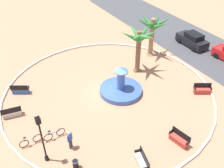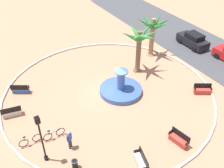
{
  "view_description": "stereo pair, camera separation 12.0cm",
  "coord_description": "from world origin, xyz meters",
  "views": [
    {
      "loc": [
        16.48,
        -9.39,
        15.0
      ],
      "look_at": [
        0.15,
        0.32,
        1.0
      ],
      "focal_mm": 41.61,
      "sensor_mm": 36.0,
      "label": 1
    },
    {
      "loc": [
        16.54,
        -9.28,
        15.0
      ],
      "look_at": [
        0.15,
        0.32,
        1.0
      ],
      "focal_mm": 41.61,
      "sensor_mm": 36.0,
      "label": 2
    }
  ],
  "objects": [
    {
      "name": "trash_bin",
      "position": [
        5.96,
        -5.98,
        0.39
      ],
      "size": [
        0.46,
        0.46,
        0.73
      ],
      "color": "black",
      "rests_on": "ground"
    },
    {
      "name": "bench_southeast",
      "position": [
        -1.38,
        -8.44,
        0.35
      ],
      "size": [
        0.76,
        1.66,
        1.0
      ],
      "color": "beige",
      "rests_on": "ground"
    },
    {
      "name": "bicycle_by_lamppost",
      "position": [
        2.72,
        -6.25,
        0.38
      ],
      "size": [
        0.44,
        1.72,
        0.94
      ],
      "color": "black",
      "rests_on": "ground"
    },
    {
      "name": "plaza_curb",
      "position": [
        0.0,
        0.0,
        0.1
      ],
      "size": [
        19.32,
        19.32,
        0.2
      ],
      "primitive_type": "torus",
      "color": "silver",
      "rests_on": "ground"
    },
    {
      "name": "fountain",
      "position": [
        0.51,
        1.05,
        0.33
      ],
      "size": [
        3.93,
        3.93,
        2.39
      ],
      "color": "#38569E",
      "rests_on": "ground"
    },
    {
      "name": "parked_car_leftmost",
      "position": [
        -2.88,
        13.36,
        0.78
      ],
      "size": [
        4.04,
        1.99,
        1.67
      ],
      "color": "black",
      "rests_on": "ground"
    },
    {
      "name": "palm_tree_near_fountain",
      "position": [
        -1.72,
        4.52,
        3.38
      ],
      "size": [
        4.03,
        3.81,
        4.71
      ],
      "color": "brown",
      "rests_on": "ground"
    },
    {
      "name": "street_asphalt",
      "position": [
        0.0,
        14.06,
        0.01
      ],
      "size": [
        48.0,
        8.0,
        0.03
      ],
      "primitive_type": "cube",
      "color": "#424247",
      "rests_on": "ground"
    },
    {
      "name": "ground_plane",
      "position": [
        0.0,
        0.0,
        0.0
      ],
      "size": [
        80.0,
        80.0,
        0.0
      ],
      "primitive_type": "plane",
      "color": "tan"
    },
    {
      "name": "palm_tree_by_curb",
      "position": [
        -3.68,
        7.66,
        3.19
      ],
      "size": [
        3.84,
        3.81,
        4.63
      ],
      "color": "#8E6B4C",
      "rests_on": "ground"
    },
    {
      "name": "person_cyclist_helmet",
      "position": [
        4.21,
        -5.57,
        0.92
      ],
      "size": [
        0.34,
        0.47,
        1.64
      ],
      "color": "#33333D",
      "rests_on": "ground"
    },
    {
      "name": "bench_north",
      "position": [
        -4.12,
        -7.0,
        0.35
      ],
      "size": [
        1.25,
        1.63,
        1.0
      ],
      "color": "#335BA8",
      "rests_on": "ground"
    },
    {
      "name": "bench_west",
      "position": [
        4.45,
        7.46,
        0.35
      ],
      "size": [
        1.25,
        1.63,
        1.0
      ],
      "color": "#B73D33",
      "rests_on": "ground"
    },
    {
      "name": "lamppost",
      "position": [
        4.32,
        -7.45,
        2.44
      ],
      "size": [
        0.32,
        0.32,
        4.17
      ],
      "color": "black",
      "rests_on": "ground"
    },
    {
      "name": "bicycle_red_frame",
      "position": [
        2.41,
        -7.97,
        0.38
      ],
      "size": [
        0.44,
        1.72,
        0.94
      ],
      "color": "black",
      "rests_on": "ground"
    },
    {
      "name": "bench_southwest",
      "position": [
        7.85,
        1.51,
        0.35
      ],
      "size": [
        1.66,
        0.79,
        1.0
      ],
      "color": "#B73D33",
      "rests_on": "ground"
    },
    {
      "name": "bench_east",
      "position": [
        8.04,
        -2.04,
        0.35
      ],
      "size": [
        1.67,
        0.88,
        1.0
      ],
      "color": "beige",
      "rests_on": "ground"
    }
  ]
}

